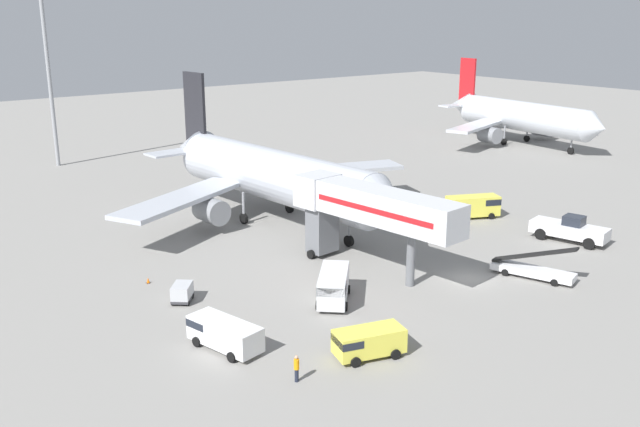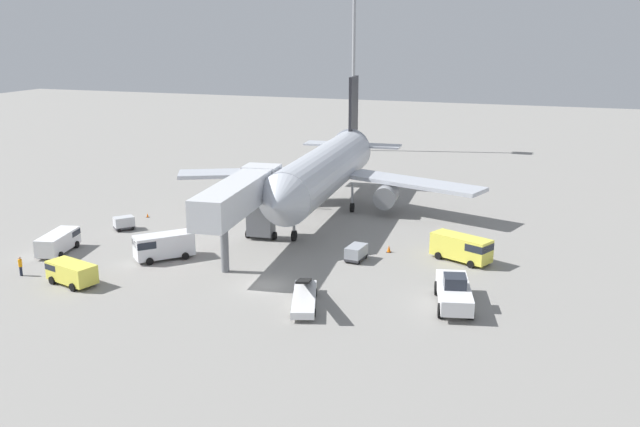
{
  "view_description": "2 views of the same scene",
  "coord_description": "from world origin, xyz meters",
  "px_view_note": "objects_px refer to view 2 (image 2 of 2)",
  "views": [
    {
      "loc": [
        -42.92,
        -34.93,
        21.3
      ],
      "look_at": [
        -2.1,
        17.38,
        2.09
      ],
      "focal_mm": 39.2,
      "sensor_mm": 36.0,
      "label": 1
    },
    {
      "loc": [
        22.04,
        -50.21,
        20.85
      ],
      "look_at": [
        -0.74,
        15.76,
        2.19
      ],
      "focal_mm": 39.37,
      "sensor_mm": 36.0,
      "label": 2
    }
  ],
  "objects_px": {
    "service_van_far_left": "(71,272)",
    "safety_cone_alpha": "(470,244)",
    "baggage_cart_near_right": "(356,252)",
    "baggage_cart_outer_right": "(124,223)",
    "airplane_at_gate": "(325,170)",
    "jet_bridge": "(243,197)",
    "pushback_tug": "(454,292)",
    "service_van_rear_right": "(162,245)",
    "ground_crew_worker_foreground": "(20,266)",
    "safety_cone_bravo": "(389,249)",
    "safety_cone_charlie": "(148,215)",
    "service_van_near_left": "(59,241)",
    "apron_light_mast": "(354,35)",
    "service_van_mid_left": "(463,247)",
    "belt_loader_truck": "(304,297)"
  },
  "relations": [
    {
      "from": "safety_cone_alpha",
      "to": "baggage_cart_outer_right",
      "type": "bearing_deg",
      "value": -170.7
    },
    {
      "from": "jet_bridge",
      "to": "baggage_cart_outer_right",
      "type": "bearing_deg",
      "value": 167.97
    },
    {
      "from": "safety_cone_alpha",
      "to": "ground_crew_worker_foreground",
      "type": "bearing_deg",
      "value": -149.66
    },
    {
      "from": "pushback_tug",
      "to": "service_van_rear_right",
      "type": "height_order",
      "value": "pushback_tug"
    },
    {
      "from": "jet_bridge",
      "to": "service_van_rear_right",
      "type": "height_order",
      "value": "jet_bridge"
    },
    {
      "from": "airplane_at_gate",
      "to": "jet_bridge",
      "type": "bearing_deg",
      "value": -97.08
    },
    {
      "from": "service_van_mid_left",
      "to": "service_van_near_left",
      "type": "bearing_deg",
      "value": -165.01
    },
    {
      "from": "airplane_at_gate",
      "to": "ground_crew_worker_foreground",
      "type": "xyz_separation_m",
      "value": [
        -17.89,
        -29.27,
        -4.0
      ]
    },
    {
      "from": "service_van_far_left",
      "to": "baggage_cart_outer_right",
      "type": "relative_size",
      "value": 2.04
    },
    {
      "from": "pushback_tug",
      "to": "ground_crew_worker_foreground",
      "type": "xyz_separation_m",
      "value": [
        -36.38,
        -5.32,
        -0.28
      ]
    },
    {
      "from": "service_van_mid_left",
      "to": "safety_cone_bravo",
      "type": "distance_m",
      "value": 7.07
    },
    {
      "from": "baggage_cart_near_right",
      "to": "safety_cone_alpha",
      "type": "distance_m",
      "value": 11.98
    },
    {
      "from": "safety_cone_alpha",
      "to": "safety_cone_bravo",
      "type": "height_order",
      "value": "safety_cone_bravo"
    },
    {
      "from": "jet_bridge",
      "to": "safety_cone_alpha",
      "type": "bearing_deg",
      "value": 24.59
    },
    {
      "from": "ground_crew_worker_foreground",
      "to": "service_van_near_left",
      "type": "bearing_deg",
      "value": 100.6
    },
    {
      "from": "ground_crew_worker_foreground",
      "to": "jet_bridge",
      "type": "bearing_deg",
      "value": 36.77
    },
    {
      "from": "airplane_at_gate",
      "to": "service_van_far_left",
      "type": "xyz_separation_m",
      "value": [
        -12.48,
        -29.5,
        -3.83
      ]
    },
    {
      "from": "baggage_cart_near_right",
      "to": "baggage_cart_outer_right",
      "type": "height_order",
      "value": "baggage_cart_outer_right"
    },
    {
      "from": "safety_cone_bravo",
      "to": "baggage_cart_near_right",
      "type": "bearing_deg",
      "value": -124.21
    },
    {
      "from": "baggage_cart_near_right",
      "to": "baggage_cart_outer_right",
      "type": "relative_size",
      "value": 1.1
    },
    {
      "from": "safety_cone_bravo",
      "to": "apron_light_mast",
      "type": "relative_size",
      "value": 0.02
    },
    {
      "from": "service_van_mid_left",
      "to": "service_van_rear_right",
      "type": "bearing_deg",
      "value": -162.23
    },
    {
      "from": "safety_cone_alpha",
      "to": "jet_bridge",
      "type": "bearing_deg",
      "value": -155.41
    },
    {
      "from": "pushback_tug",
      "to": "safety_cone_charlie",
      "type": "bearing_deg",
      "value": 157.87
    },
    {
      "from": "service_van_rear_right",
      "to": "ground_crew_worker_foreground",
      "type": "distance_m",
      "value": 12.14
    },
    {
      "from": "service_van_far_left",
      "to": "safety_cone_alpha",
      "type": "relative_size",
      "value": 7.68
    },
    {
      "from": "safety_cone_charlie",
      "to": "service_van_near_left",
      "type": "bearing_deg",
      "value": -94.0
    },
    {
      "from": "safety_cone_alpha",
      "to": "apron_light_mast",
      "type": "xyz_separation_m",
      "value": [
        -26.62,
        49.73,
        19.19
      ]
    },
    {
      "from": "service_van_far_left",
      "to": "safety_cone_bravo",
      "type": "xyz_separation_m",
      "value": [
        23.1,
        16.98,
        -0.74
      ]
    },
    {
      "from": "service_van_mid_left",
      "to": "safety_cone_bravo",
      "type": "bearing_deg",
      "value": 176.5
    },
    {
      "from": "service_van_mid_left",
      "to": "baggage_cart_near_right",
      "type": "relative_size",
      "value": 2.26
    },
    {
      "from": "pushback_tug",
      "to": "belt_loader_truck",
      "type": "height_order",
      "value": "belt_loader_truck"
    },
    {
      "from": "safety_cone_bravo",
      "to": "baggage_cart_outer_right",
      "type": "bearing_deg",
      "value": -176.56
    },
    {
      "from": "belt_loader_truck",
      "to": "baggage_cart_outer_right",
      "type": "relative_size",
      "value": 2.93
    },
    {
      "from": "ground_crew_worker_foreground",
      "to": "safety_cone_bravo",
      "type": "relative_size",
      "value": 2.51
    },
    {
      "from": "pushback_tug",
      "to": "baggage_cart_outer_right",
      "type": "xyz_separation_m",
      "value": [
        -36.19,
        9.73,
        -0.41
      ]
    },
    {
      "from": "service_van_rear_right",
      "to": "apron_light_mast",
      "type": "xyz_separation_m",
      "value": [
        -0.23,
        62.68,
        18.15
      ]
    },
    {
      "from": "pushback_tug",
      "to": "service_van_mid_left",
      "type": "relative_size",
      "value": 1.27
    },
    {
      "from": "service_van_far_left",
      "to": "safety_cone_alpha",
      "type": "xyz_separation_m",
      "value": [
        30.19,
        21.08,
        -0.76
      ]
    },
    {
      "from": "airplane_at_gate",
      "to": "service_van_near_left",
      "type": "bearing_deg",
      "value": -129.99
    },
    {
      "from": "pushback_tug",
      "to": "jet_bridge",
      "type": "bearing_deg",
      "value": 162.74
    },
    {
      "from": "service_van_near_left",
      "to": "apron_light_mast",
      "type": "height_order",
      "value": "apron_light_mast"
    },
    {
      "from": "service_van_rear_right",
      "to": "ground_crew_worker_foreground",
      "type": "xyz_separation_m",
      "value": [
        -9.22,
        -7.9,
        -0.44
      ]
    },
    {
      "from": "service_van_near_left",
      "to": "service_van_mid_left",
      "type": "distance_m",
      "value": 38.01
    },
    {
      "from": "safety_cone_bravo",
      "to": "ground_crew_worker_foreground",
      "type": "bearing_deg",
      "value": -149.57
    },
    {
      "from": "service_van_far_left",
      "to": "baggage_cart_outer_right",
      "type": "bearing_deg",
      "value": 108.88
    },
    {
      "from": "belt_loader_truck",
      "to": "service_van_rear_right",
      "type": "bearing_deg",
      "value": 158.95
    },
    {
      "from": "safety_cone_alpha",
      "to": "service_van_near_left",
      "type": "bearing_deg",
      "value": -158.7
    },
    {
      "from": "pushback_tug",
      "to": "belt_loader_truck",
      "type": "distance_m",
      "value": 11.5
    },
    {
      "from": "belt_loader_truck",
      "to": "ground_crew_worker_foreground",
      "type": "height_order",
      "value": "belt_loader_truck"
    }
  ]
}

